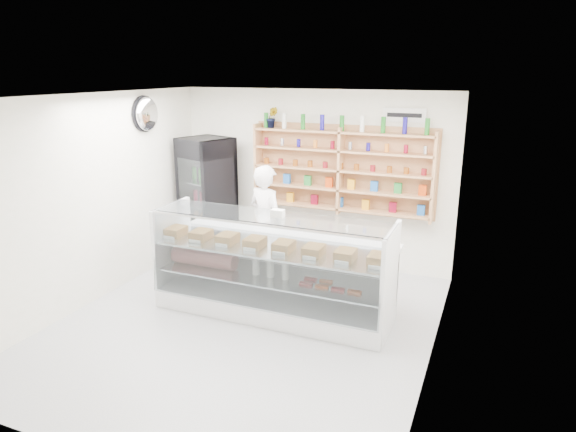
% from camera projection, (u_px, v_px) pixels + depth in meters
% --- Properties ---
extents(room, '(5.00, 5.00, 5.00)m').
position_uv_depth(room, '(241.00, 218.00, 6.03)').
color(room, '#BCBCC2').
rests_on(room, ground).
extents(display_counter, '(3.07, 0.92, 1.34)m').
position_uv_depth(display_counter, '(273.00, 287.00, 6.67)').
color(display_counter, white).
rests_on(display_counter, floor).
extents(shop_worker, '(0.75, 0.63, 1.76)m').
position_uv_depth(shop_worker, '(266.00, 223.00, 7.63)').
color(shop_worker, white).
rests_on(shop_worker, floor).
extents(drinks_cooler, '(0.92, 0.91, 2.03)m').
position_uv_depth(drinks_cooler, '(208.00, 199.00, 8.50)').
color(drinks_cooler, black).
rests_on(drinks_cooler, floor).
extents(wall_shelving, '(2.84, 0.28, 1.33)m').
position_uv_depth(wall_shelving, '(341.00, 170.00, 7.87)').
color(wall_shelving, tan).
rests_on(wall_shelving, back_wall).
extents(potted_plant, '(0.22, 0.20, 0.33)m').
position_uv_depth(potted_plant, '(272.00, 117.00, 8.09)').
color(potted_plant, '#1E6626').
rests_on(potted_plant, wall_shelving).
extents(security_mirror, '(0.15, 0.50, 0.50)m').
position_uv_depth(security_mirror, '(147.00, 114.00, 7.61)').
color(security_mirror, silver).
rests_on(security_mirror, left_wall).
extents(wall_sign, '(0.62, 0.03, 0.20)m').
position_uv_depth(wall_sign, '(405.00, 115.00, 7.42)').
color(wall_sign, white).
rests_on(wall_sign, back_wall).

